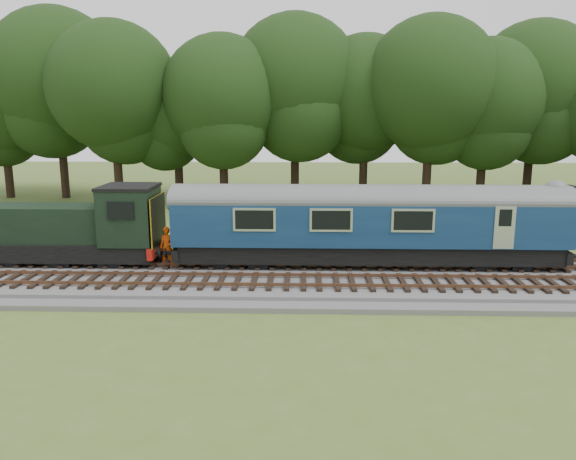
{
  "coord_description": "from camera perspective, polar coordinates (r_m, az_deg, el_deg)",
  "views": [
    {
      "loc": [
        0.74,
        -24.36,
        7.46
      ],
      "look_at": [
        -0.03,
        1.4,
        2.0
      ],
      "focal_mm": 35.0,
      "sensor_mm": 36.0,
      "label": 1
    }
  ],
  "objects": [
    {
      "name": "dmu_railcar",
      "position": [
        26.38,
        8.19,
        1.24
      ],
      "size": [
        18.05,
        2.86,
        3.88
      ],
      "color": "black",
      "rests_on": "ground"
    },
    {
      "name": "worker",
      "position": [
        26.54,
        -12.17,
        -1.72
      ],
      "size": [
        0.71,
        0.48,
        1.91
      ],
      "primitive_type": "imported",
      "rotation": [
        0.0,
        0.0,
        0.03
      ],
      "color": "#E2480B",
      "rests_on": "ballast"
    },
    {
      "name": "shunter_loco",
      "position": [
        28.52,
        -20.88,
        0.08
      ],
      "size": [
        8.91,
        2.6,
        3.38
      ],
      "color": "black",
      "rests_on": "ground"
    },
    {
      "name": "fence",
      "position": [
        29.82,
        0.23,
        -2.53
      ],
      "size": [
        64.0,
        0.12,
        1.0
      ],
      "primitive_type": null,
      "color": "#6B6054",
      "rests_on": "ground"
    },
    {
      "name": "ballast",
      "position": [
        25.44,
        -0.03,
        -4.68
      ],
      "size": [
        70.0,
        7.0,
        0.35
      ],
      "primitive_type": "cube",
      "color": "#4C4C4F",
      "rests_on": "ground"
    },
    {
      "name": "track_south",
      "position": [
        23.84,
        -0.15,
        -5.23
      ],
      "size": [
        67.2,
        2.4,
        0.21
      ],
      "color": "black",
      "rests_on": "ballast"
    },
    {
      "name": "tree_line",
      "position": [
        46.96,
        0.79,
        2.82
      ],
      "size": [
        70.0,
        8.0,
        18.0
      ],
      "primitive_type": null,
      "color": "black",
      "rests_on": "ground"
    },
    {
      "name": "ground",
      "position": [
        25.49,
        -0.03,
        -5.06
      ],
      "size": [
        120.0,
        120.0,
        0.0
      ],
      "primitive_type": "plane",
      "color": "#4C6123",
      "rests_on": "ground"
    },
    {
      "name": "shed",
      "position": [
        40.9,
        25.85,
        2.1
      ],
      "size": [
        3.54,
        3.54,
        2.58
      ],
      "rotation": [
        0.0,
        0.0,
        0.13
      ],
      "color": "#163118",
      "rests_on": "ground"
    },
    {
      "name": "track_north",
      "position": [
        26.72,
        0.06,
        -3.33
      ],
      "size": [
        67.2,
        2.4,
        0.21
      ],
      "color": "black",
      "rests_on": "ballast"
    }
  ]
}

